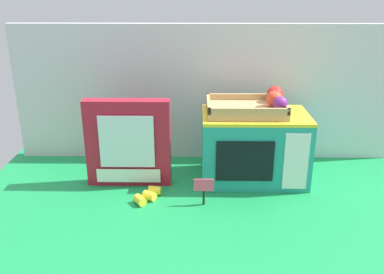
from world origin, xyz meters
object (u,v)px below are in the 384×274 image
price_sign (204,188)px  loose_toy_banana (148,195)px  toy_microwave (254,147)px  food_groups_crate (254,106)px  cookie_set_box (128,144)px

price_sign → loose_toy_banana: bearing=169.9°
toy_microwave → food_groups_crate: bearing=116.2°
toy_microwave → food_groups_crate: food_groups_crate is taller
cookie_set_box → price_sign: bearing=-29.5°
toy_microwave → cookie_set_box: size_ratio=1.20×
food_groups_crate → cookie_set_box: size_ratio=0.89×
food_groups_crate → price_sign: size_ratio=2.97×
price_sign → loose_toy_banana: (-0.20, 0.04, -0.05)m
cookie_set_box → price_sign: (0.28, -0.16, -0.10)m
toy_microwave → loose_toy_banana: toy_microwave is taller
cookie_set_box → toy_microwave: bearing=6.1°
cookie_set_box → loose_toy_banana: bearing=-55.9°
food_groups_crate → cookie_set_box: food_groups_crate is taller
cookie_set_box → food_groups_crate: bearing=8.0°
price_sign → food_groups_crate: bearing=50.2°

